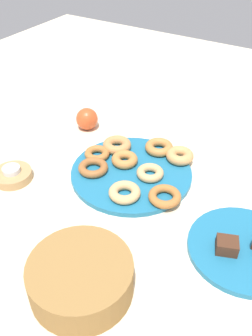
# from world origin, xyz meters

# --- Properties ---
(ground_plane) EXTENTS (2.40, 2.40, 0.00)m
(ground_plane) POSITION_xyz_m (0.00, 0.00, 0.00)
(ground_plane) COLOR beige
(donut_plate) EXTENTS (0.35, 0.35, 0.01)m
(donut_plate) POSITION_xyz_m (0.00, 0.00, 0.01)
(donut_plate) COLOR #1E6B93
(donut_plate) RESTS_ON ground_plane
(donut_0) EXTENTS (0.10, 0.10, 0.03)m
(donut_0) POSITION_xyz_m (0.04, -0.02, 0.03)
(donut_0) COLOR #BC7A3D
(donut_0) RESTS_ON donut_plate
(donut_1) EXTENTS (0.10, 0.10, 0.03)m
(donut_1) POSITION_xyz_m (-0.10, -0.12, 0.03)
(donut_1) COLOR tan
(donut_1) RESTS_ON donut_plate
(donut_2) EXTENTS (0.11, 0.11, 0.03)m
(donut_2) POSITION_xyz_m (-0.02, -0.13, 0.03)
(donut_2) COLOR #BC7A3D
(donut_2) RESTS_ON donut_plate
(donut_3) EXTENTS (0.12, 0.12, 0.03)m
(donut_3) POSITION_xyz_m (-0.04, 0.10, 0.03)
(donut_3) COLOR tan
(donut_3) RESTS_ON donut_plate
(donut_4) EXTENTS (0.12, 0.12, 0.02)m
(donut_4) POSITION_xyz_m (0.09, 0.06, 0.03)
(donut_4) COLOR #995B2D
(donut_4) RESTS_ON donut_plate
(donut_5) EXTENTS (0.11, 0.11, 0.02)m
(donut_5) POSITION_xyz_m (-0.06, -0.01, 0.03)
(donut_5) COLOR tan
(donut_5) RESTS_ON donut_plate
(donut_6) EXTENTS (0.12, 0.12, 0.03)m
(donut_6) POSITION_xyz_m (0.10, -0.07, 0.03)
(donut_6) COLOR #C6844C
(donut_6) RESTS_ON donut_plate
(donut_7) EXTENTS (0.09, 0.09, 0.02)m
(donut_7) POSITION_xyz_m (-0.14, 0.06, 0.03)
(donut_7) COLOR #AD6B33
(donut_7) RESTS_ON donut_plate
(donut_8) EXTENTS (0.11, 0.11, 0.02)m
(donut_8) POSITION_xyz_m (0.12, -0.01, 0.03)
(donut_8) COLOR #AD6B33
(donut_8) RESTS_ON donut_plate
(cake_plate) EXTENTS (0.26, 0.26, 0.01)m
(cake_plate) POSITION_xyz_m (-0.37, 0.11, 0.01)
(cake_plate) COLOR #1E6B93
(cake_plate) RESTS_ON ground_plane
(brownie_far) EXTENTS (0.06, 0.06, 0.03)m
(brownie_far) POSITION_xyz_m (-0.33, 0.14, 0.03)
(brownie_far) COLOR #472819
(brownie_far) RESTS_ON cake_plate
(candle_holder) EXTENTS (0.11, 0.11, 0.03)m
(candle_holder) POSITION_xyz_m (0.28, 0.19, 0.01)
(candle_holder) COLOR tan
(candle_holder) RESTS_ON ground_plane
(tealight) EXTENTS (0.05, 0.05, 0.01)m
(tealight) POSITION_xyz_m (0.28, 0.19, 0.03)
(tealight) COLOR silver
(tealight) RESTS_ON candle_holder
(basket) EXTENTS (0.28, 0.28, 0.08)m
(basket) POSITION_xyz_m (-0.11, 0.38, 0.04)
(basket) COLOR olive
(basket) RESTS_ON ground_plane
(apple) EXTENTS (0.07, 0.07, 0.07)m
(apple) POSITION_xyz_m (0.26, -0.14, 0.04)
(apple) COLOR #CC4C23
(apple) RESTS_ON ground_plane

